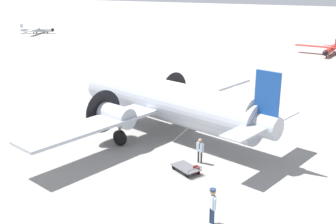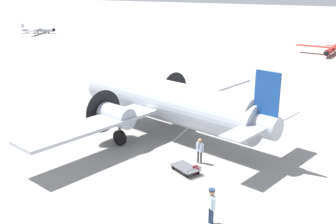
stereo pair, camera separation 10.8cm
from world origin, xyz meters
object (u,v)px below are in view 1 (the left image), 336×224
baggage_cart (186,168)px  passenger_boarding (200,148)px  crew_foreground (212,202)px  light_aircraft_distant (38,29)px  light_aircraft_taxiing (330,50)px  airliner_main (163,100)px  suitcase_near_door (197,170)px

baggage_cart → passenger_boarding: bearing=-70.9°
crew_foreground → light_aircraft_distant: 75.65m
crew_foreground → light_aircraft_taxiing: light_aircraft_taxiing is taller
passenger_boarding → light_aircraft_distant: 69.25m
light_aircraft_distant → light_aircraft_taxiing: bearing=-20.4°
airliner_main → baggage_cart: bearing=143.8°
airliner_main → baggage_cart: airliner_main is taller
airliner_main → baggage_cart: 7.24m
passenger_boarding → airliner_main: bearing=-25.4°
airliner_main → light_aircraft_taxiing: bearing=-85.1°
passenger_boarding → light_aircraft_distant: size_ratio=0.17×
baggage_cart → light_aircraft_distant: (-51.36, 47.65, 0.53)m
light_aircraft_taxiing → crew_foreground: bearing=5.6°
passenger_boarding → light_aircraft_taxiing: size_ratio=0.16×
crew_foreground → light_aircraft_taxiing: bearing=135.0°
baggage_cart → light_aircraft_taxiing: (5.41, 45.46, 0.55)m
airliner_main → crew_foreground: 12.67m
airliner_main → suitcase_near_door: 7.58m
crew_foreground → suitcase_near_door: 5.54m
passenger_boarding → suitcase_near_door: size_ratio=3.20×
crew_foreground → light_aircraft_taxiing: size_ratio=0.18×
crew_foreground → suitcase_near_door: bearing=165.1°
baggage_cart → light_aircraft_taxiing: light_aircraft_taxiing is taller
airliner_main → suitcase_near_door: bearing=148.4°
light_aircraft_distant → baggage_cart: bearing=-61.1°
crew_foreground → suitcase_near_door: (-2.53, 4.84, -0.94)m
baggage_cart → airliner_main: bearing=-23.3°
light_aircraft_distant → crew_foreground: bearing=-62.1°
passenger_boarding → light_aircraft_taxiing: 44.17m
passenger_boarding → crew_foreground: bearing=131.6°
light_aircraft_distant → light_aircraft_taxiing: (56.77, -2.19, 0.03)m
airliner_main → crew_foreground: size_ratio=11.82×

